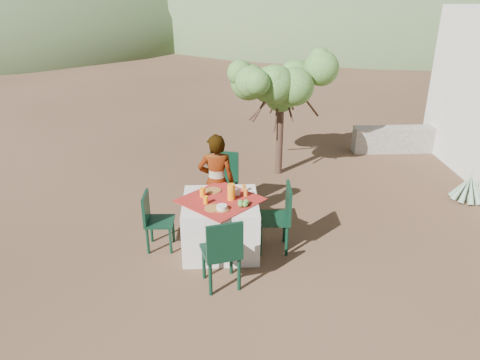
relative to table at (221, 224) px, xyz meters
name	(u,v)px	position (x,y,z in m)	size (l,w,h in m)	color
ground	(261,233)	(0.60, 0.38, -0.38)	(160.00, 160.00, 0.00)	#3E291C
table	(221,224)	(0.00, 0.00, 0.00)	(1.30, 1.30, 0.76)	beige
chair_far	(223,180)	(0.05, 1.14, 0.17)	(0.54, 0.54, 0.99)	black
chair_near	(222,251)	(0.02, -0.92, 0.15)	(0.54, 0.54, 0.96)	black
chair_left	(154,218)	(-0.92, 0.05, 0.09)	(0.40, 0.40, 0.84)	black
chair_right	(279,215)	(0.81, -0.04, 0.16)	(0.46, 0.46, 0.96)	black
person	(216,182)	(-0.05, 0.63, 0.36)	(0.54, 0.36, 1.48)	#8C6651
shrub_tree	(284,89)	(1.20, 2.74, 1.25)	(1.75, 1.72, 2.06)	#402920
agave	(469,188)	(4.24, 1.37, -0.17)	(0.60, 0.59, 0.63)	gray
stone_wall	(413,139)	(4.20, 3.78, -0.10)	(2.60, 0.35, 0.55)	gray
hill_near_right	(364,19)	(12.60, 36.38, -0.38)	(48.00, 48.00, 20.00)	#3E5530
hill_far_center	(189,7)	(-3.40, 52.38, -0.38)	(60.00, 60.00, 24.00)	gray
plate_far	(213,190)	(-0.10, 0.28, 0.39)	(0.23, 0.23, 0.01)	brown
plate_near	(213,208)	(-0.10, -0.26, 0.39)	(0.22, 0.22, 0.01)	brown
glass_far	(203,192)	(-0.24, 0.11, 0.44)	(0.08, 0.08, 0.12)	orange
glass_near	(206,200)	(-0.19, -0.11, 0.43)	(0.07, 0.07, 0.11)	orange
juice_pitcher	(231,192)	(0.15, -0.01, 0.49)	(0.10, 0.10, 0.23)	orange
bowl_plate	(222,209)	(0.02, -0.30, 0.39)	(0.19, 0.19, 0.01)	brown
white_bowl	(222,207)	(0.02, -0.30, 0.42)	(0.14, 0.14, 0.05)	silver
jar_left	(246,192)	(0.35, 0.11, 0.43)	(0.06, 0.06, 0.10)	orange
jar_right	(244,188)	(0.33, 0.27, 0.43)	(0.06, 0.06, 0.09)	orange
napkin_holder	(238,192)	(0.24, 0.13, 0.43)	(0.07, 0.04, 0.09)	silver
fruit_cluster	(243,203)	(0.30, -0.20, 0.42)	(0.15, 0.14, 0.08)	#4A8430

